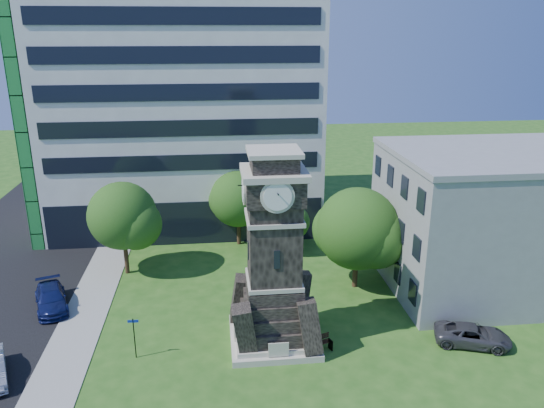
{
  "coord_description": "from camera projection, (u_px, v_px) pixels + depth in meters",
  "views": [
    {
      "loc": [
        -0.3,
        -26.78,
        18.61
      ],
      "look_at": [
        3.38,
        6.38,
        7.57
      ],
      "focal_mm": 35.0,
      "sensor_mm": 36.0,
      "label": 1
    }
  ],
  "objects": [
    {
      "name": "car_east_lot",
      "position": [
        473.0,
        335.0,
        32.69
      ],
      "size": [
        5.02,
        3.44,
        1.28
      ],
      "primitive_type": "imported",
      "rotation": [
        0.0,
        0.0,
        1.25
      ],
      "color": "#414145",
      "rests_on": "ground"
    },
    {
      "name": "street_sign",
      "position": [
        134.0,
        334.0,
        31.05
      ],
      "size": [
        0.63,
        0.06,
        2.61
      ],
      "rotation": [
        0.0,
        0.0,
        -0.04
      ],
      "color": "black",
      "rests_on": "ground"
    },
    {
      "name": "ground",
      "position": [
        227.0,
        362.0,
        31.14
      ],
      "size": [
        160.0,
        160.0,
        0.0
      ],
      "primitive_type": "plane",
      "color": "#245317",
      "rests_on": "ground"
    },
    {
      "name": "office_low",
      "position": [
        492.0,
        220.0,
        39.15
      ],
      "size": [
        15.2,
        12.2,
        10.4
      ],
      "color": "gray",
      "rests_on": "ground"
    },
    {
      "name": "office_tall",
      "position": [
        181.0,
        77.0,
        50.72
      ],
      "size": [
        26.2,
        15.11,
        28.6
      ],
      "color": "white",
      "rests_on": "ground"
    },
    {
      "name": "car_street_north",
      "position": [
        51.0,
        299.0,
        36.97
      ],
      "size": [
        3.5,
        5.29,
        1.42
      ],
      "primitive_type": "imported",
      "rotation": [
        0.0,
        0.0,
        0.34
      ],
      "color": "#121A4F",
      "rests_on": "ground"
    },
    {
      "name": "tree_ne",
      "position": [
        283.0,
        218.0,
        45.37
      ],
      "size": [
        4.39,
        3.99,
        5.33
      ],
      "rotation": [
        0.0,
        0.0,
        0.1
      ],
      "color": "#332114",
      "rests_on": "ground"
    },
    {
      "name": "tree_nw",
      "position": [
        124.0,
        218.0,
        41.08
      ],
      "size": [
        5.84,
        5.31,
        7.52
      ],
      "rotation": [
        0.0,
        0.0,
        -0.04
      ],
      "color": "#332114",
      "rests_on": "ground"
    },
    {
      "name": "tree_east",
      "position": [
        358.0,
        231.0,
        38.89
      ],
      "size": [
        6.71,
        6.1,
        7.75
      ],
      "rotation": [
        0.0,
        0.0,
        -0.18
      ],
      "color": "#332114",
      "rests_on": "ground"
    },
    {
      "name": "park_bench",
      "position": [
        317.0,
        343.0,
        32.17
      ],
      "size": [
        1.77,
        0.47,
        0.91
      ],
      "rotation": [
        0.0,
        0.0,
        0.38
      ],
      "color": "black",
      "rests_on": "ground"
    },
    {
      "name": "sidewalk",
      "position": [
        80.0,
        326.0,
        34.86
      ],
      "size": [
        3.0,
        70.0,
        0.06
      ],
      "primitive_type": "cube",
      "color": "gray",
      "rests_on": "ground"
    },
    {
      "name": "clock_tower",
      "position": [
        274.0,
        263.0,
        31.68
      ],
      "size": [
        5.4,
        5.4,
        12.22
      ],
      "color": "#B6B19E",
      "rests_on": "ground"
    },
    {
      "name": "tree_nc",
      "position": [
        239.0,
        201.0,
        46.99
      ],
      "size": [
        5.51,
        5.01,
        6.8
      ],
      "rotation": [
        0.0,
        0.0,
        -0.21
      ],
      "color": "#332114",
      "rests_on": "ground"
    }
  ]
}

